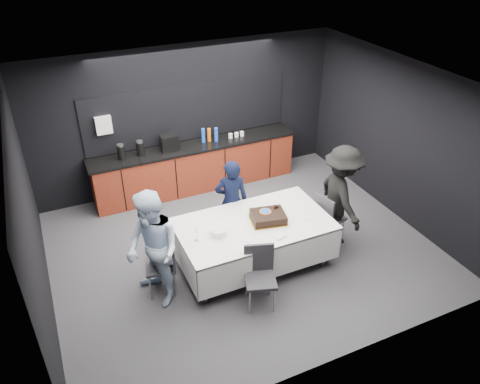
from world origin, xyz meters
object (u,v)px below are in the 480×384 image
at_px(champagne_flute, 196,232).
at_px(chair_right, 327,215).
at_px(cake_assembly, 268,217).
at_px(chair_left, 165,260).
at_px(party_table, 254,230).
at_px(person_center, 232,201).
at_px(plate_stack, 218,232).
at_px(person_right, 341,196).
at_px(chair_near, 260,272).
at_px(person_left, 153,250).

distance_m(champagne_flute, chair_right, 2.32).
bearing_deg(cake_assembly, chair_left, 178.79).
relative_size(party_table, cake_assembly, 3.77).
bearing_deg(chair_left, party_table, -0.18).
bearing_deg(party_table, person_center, 93.13).
height_order(chair_left, person_center, person_center).
bearing_deg(plate_stack, chair_right, 1.48).
bearing_deg(person_right, chair_right, 93.97).
bearing_deg(chair_near, person_right, 22.58).
relative_size(chair_left, person_left, 0.53).
relative_size(plate_stack, champagne_flute, 1.09).
xyz_separation_m(champagne_flute, person_left, (-0.65, -0.07, -0.06)).
bearing_deg(chair_near, person_left, 153.62).
bearing_deg(person_center, cake_assembly, 125.79).
xyz_separation_m(champagne_flute, person_right, (2.50, 0.04, -0.07)).
height_order(champagne_flute, person_right, person_right).
bearing_deg(person_left, party_table, 80.15).
bearing_deg(chair_near, chair_right, 25.68).
relative_size(cake_assembly, person_right, 0.36).
distance_m(party_table, person_right, 1.58).
height_order(party_table, cake_assembly, cake_assembly).
bearing_deg(person_right, chair_left, 97.32).
distance_m(champagne_flute, person_right, 2.50).
relative_size(chair_near, person_right, 0.53).
relative_size(plate_stack, chair_near, 0.26).
distance_m(party_table, person_center, 0.75).
xyz_separation_m(chair_right, person_right, (0.22, -0.01, 0.33)).
bearing_deg(person_left, cake_assembly, 78.63).
relative_size(champagne_flute, chair_near, 0.24).
distance_m(chair_left, person_right, 2.99).
distance_m(cake_assembly, chair_left, 1.67).
xyz_separation_m(chair_right, person_left, (-2.93, -0.13, 0.35)).
bearing_deg(plate_stack, person_left, -175.25).
xyz_separation_m(party_table, chair_right, (1.34, 0.01, -0.11)).
height_order(chair_left, chair_near, same).
height_order(cake_assembly, person_right, person_right).
distance_m(chair_right, chair_near, 1.80).
distance_m(party_table, cake_assembly, 0.31).
bearing_deg(chair_right, person_center, 151.86).
distance_m(party_table, person_left, 1.61).
xyz_separation_m(party_table, person_left, (-1.58, -0.13, 0.24)).
bearing_deg(person_center, plate_stack, 71.38).
distance_m(cake_assembly, plate_stack, 0.83).
bearing_deg(chair_right, party_table, -179.73).
xyz_separation_m(person_left, person_right, (3.15, 0.12, -0.02)).
relative_size(chair_left, chair_near, 1.00).
relative_size(cake_assembly, chair_near, 0.67).
height_order(chair_near, person_left, person_left).
relative_size(plate_stack, person_right, 0.14).
height_order(plate_stack, champagne_flute, champagne_flute).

